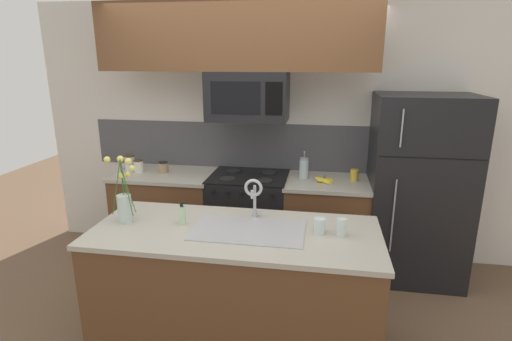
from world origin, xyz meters
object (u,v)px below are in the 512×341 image
Objects in this scene: stove_range at (249,219)px; storage_jar_short at (163,167)px; banana_bunch at (324,180)px; french_press at (304,168)px; microwave at (248,96)px; flower_vase at (125,203)px; refrigerator at (417,189)px; storage_jar_tall at (130,163)px; storage_jar_medium at (139,166)px; sink_faucet at (254,193)px; drinking_glass at (320,226)px; dish_soap_bottle at (182,215)px; spare_glass at (341,227)px; coffee_tin at (354,175)px.

storage_jar_short is (-0.89, 0.01, 0.50)m from stove_range.
french_press is at bearing 148.94° from banana_bunch.
microwave is 1.53× the size of flower_vase.
flower_vase is (-1.20, -1.30, 0.04)m from french_press.
flower_vase is (-2.25, -1.26, 0.18)m from refrigerator.
flower_vase reaches higher than storage_jar_tall.
stove_range is 0.54× the size of refrigerator.
storage_jar_short is (0.25, 0.03, -0.01)m from storage_jar_medium.
french_press is at bearing 177.83° from refrigerator.
flower_vase reaches higher than sink_faucet.
microwave is at bearing 120.79° from drinking_glass.
storage_jar_tall is at bearing -178.96° from french_press.
dish_soap_bottle is 0.34× the size of flower_vase.
storage_jar_tall is 2.33m from drinking_glass.
storage_jar_short is at bearing 6.16° from storage_jar_medium.
storage_jar_medium is 0.48× the size of french_press.
stove_range is 1.34m from dish_soap_bottle.
storage_jar_short is 0.96× the size of spare_glass.
refrigerator is at bearing 5.33° from banana_bunch.
microwave is at bearing 102.95° from sink_faucet.
flower_vase is (0.60, -1.27, 0.06)m from storage_jar_tall.
storage_jar_medium is at bearing 179.72° from microwave.
flower_vase is (-0.66, -1.22, -0.64)m from microwave.
dish_soap_bottle reaches higher than storage_jar_short.
storage_jar_short is (-0.89, 0.03, -0.73)m from microwave.
refrigerator reaches higher than sink_faucet.
storage_jar_short reaches higher than coffee_tin.
microwave is 1.35m from storage_jar_medium.
refrigerator is 15.63× the size of storage_jar_short.
dish_soap_bottle reaches higher than banana_bunch.
refrigerator reaches higher than french_press.
stove_range is 1.24m from sink_faucet.
storage_jar_short is at bearing 142.59° from drinking_glass.
banana_bunch is (0.73, -0.06, 0.47)m from stove_range.
french_press is (-1.06, 0.04, 0.14)m from refrigerator.
drinking_glass reaches higher than stove_range.
coffee_tin is at bearing 1.15° from storage_jar_short.
microwave is 1.41m from dish_soap_bottle.
storage_jar_medium is (0.12, -0.04, -0.02)m from storage_jar_tall.
dish_soap_bottle is 0.42m from flower_vase.
refrigerator reaches higher than storage_jar_short.
coffee_tin is (1.02, 0.05, 0.50)m from stove_range.
storage_jar_short reaches higher than drinking_glass.
drinking_glass is at bearing -103.73° from coffee_tin.
banana_bunch is at bearing -4.66° from stove_range.
spare_glass is at bearing -30.50° from storage_jar_tall.
flower_vase is (-0.89, -0.21, -0.05)m from sink_faucet.
refrigerator is at bearing 33.82° from dish_soap_bottle.
storage_jar_medium is 2.33m from spare_glass.
stove_range is 1.37m from storage_jar_tall.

